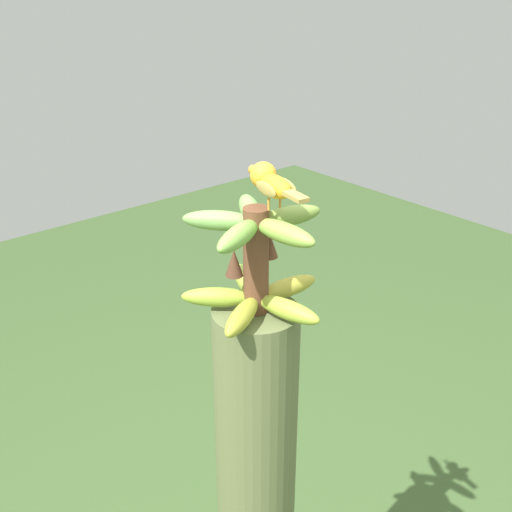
% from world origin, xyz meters
% --- Properties ---
extents(banana_bunch, '(0.30, 0.30, 0.23)m').
position_xyz_m(banana_bunch, '(-0.00, 0.00, 1.49)').
color(banana_bunch, brown).
rests_on(banana_bunch, banana_tree).
extents(perched_bird, '(0.18, 0.07, 0.08)m').
position_xyz_m(perched_bird, '(0.01, 0.03, 1.65)').
color(perched_bird, '#C68933').
rests_on(perched_bird, banana_bunch).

